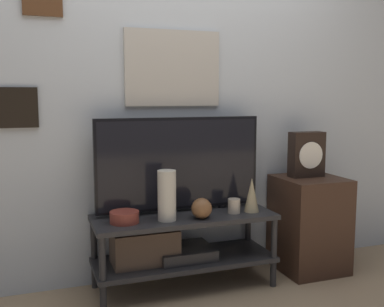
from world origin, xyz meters
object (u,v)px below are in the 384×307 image
(mantel_clock, at_px, (307,154))
(vase_tall_ceramic, at_px, (167,195))
(television, at_px, (180,164))
(vase_wide_bowl, at_px, (124,217))
(vase_round_glass, at_px, (202,208))
(candle_jar, at_px, (234,206))
(vase_slim_bronze, at_px, (252,195))

(mantel_clock, bearing_deg, vase_tall_ceramic, -173.71)
(television, xyz_separation_m, vase_wide_bowl, (-0.40, -0.14, -0.28))
(television, xyz_separation_m, vase_round_glass, (0.07, -0.21, -0.25))
(vase_round_glass, height_order, vase_wide_bowl, vase_round_glass)
(candle_jar, relative_size, mantel_clock, 0.29)
(mantel_clock, bearing_deg, candle_jar, -170.69)
(vase_tall_ceramic, relative_size, mantel_clock, 0.97)
(television, xyz_separation_m, mantel_clock, (0.92, -0.06, 0.03))
(vase_slim_bronze, height_order, candle_jar, vase_slim_bronze)
(vase_tall_ceramic, bearing_deg, candle_jar, 2.24)
(vase_round_glass, bearing_deg, vase_tall_ceramic, 170.44)
(vase_slim_bronze, distance_m, vase_tall_ceramic, 0.58)
(vase_round_glass, xyz_separation_m, vase_tall_ceramic, (-0.21, 0.04, 0.09))
(vase_wide_bowl, height_order, vase_tall_ceramic, vase_tall_ceramic)
(vase_slim_bronze, xyz_separation_m, vase_tall_ceramic, (-0.58, -0.01, 0.04))
(vase_round_glass, bearing_deg, mantel_clock, 10.19)
(television, distance_m, candle_jar, 0.45)
(television, bearing_deg, mantel_clock, -3.59)
(television, height_order, vase_wide_bowl, television)
(vase_round_glass, distance_m, vase_wide_bowl, 0.47)
(vase_slim_bronze, distance_m, vase_wide_bowl, 0.84)
(television, xyz_separation_m, vase_slim_bronze, (0.44, -0.16, -0.21))
(vase_slim_bronze, distance_m, mantel_clock, 0.55)
(vase_slim_bronze, xyz_separation_m, mantel_clock, (0.48, 0.10, 0.23))
(vase_slim_bronze, xyz_separation_m, candle_jar, (-0.12, 0.00, -0.07))
(vase_wide_bowl, height_order, mantel_clock, mantel_clock)
(mantel_clock, bearing_deg, television, 176.41)
(candle_jar, bearing_deg, vase_round_glass, -167.64)
(vase_tall_ceramic, bearing_deg, vase_slim_bronze, 1.29)
(vase_slim_bronze, relative_size, candle_jar, 2.40)
(television, relative_size, mantel_clock, 3.45)
(vase_slim_bronze, height_order, vase_wide_bowl, vase_slim_bronze)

